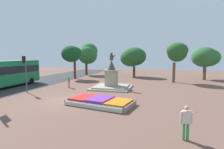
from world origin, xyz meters
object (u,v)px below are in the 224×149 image
Objects in this scene: statue_monument at (112,81)px; flower_planter at (100,102)px; traffic_light_mid_block at (25,67)px; pedestrian_near_planter at (186,120)px; pedestrian_crossing_plaza at (69,81)px; city_bus at (5,72)px.

flower_planter is at bearing -82.24° from statue_monument.
traffic_light_mid_block is 2.38× the size of pedestrian_near_planter.
pedestrian_near_planter is at bearing -38.43° from flower_planter.
flower_planter is 3.42× the size of pedestrian_near_planter.
statue_monument reaches higher than flower_planter.
traffic_light_mid_block is 17.43m from pedestrian_near_planter.
statue_monument is 5.53m from pedestrian_crossing_plaza.
traffic_light_mid_block reaches higher than pedestrian_near_planter.
traffic_light_mid_block is at bearing 165.02° from flower_planter.
statue_monument is at bearing 11.43° from pedestrian_crossing_plaza.
statue_monument is 1.18× the size of traffic_light_mid_block.
pedestrian_near_planter is 1.08× the size of pedestrian_crossing_plaza.
pedestrian_near_planter is (7.11, -12.47, 0.08)m from statue_monument.
traffic_light_mid_block is at bearing -149.33° from statue_monument.
flower_planter is 15.31m from city_bus.
pedestrian_near_planter is 16.92m from pedestrian_crossing_plaza.
traffic_light_mid_block is 0.40× the size of city_bus.
flower_planter is at bearing -17.57° from city_bus.
statue_monument is 0.47× the size of city_bus.
pedestrian_crossing_plaza is at bearing 51.67° from traffic_light_mid_block.
city_bus is at bearing 155.43° from pedestrian_near_planter.
pedestrian_crossing_plaza is (3.15, 3.99, -1.94)m from traffic_light_mid_block.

